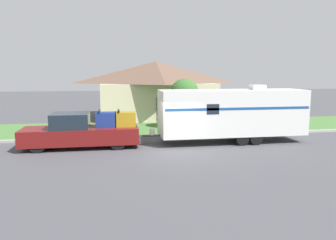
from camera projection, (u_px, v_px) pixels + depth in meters
The scene contains 8 objects.
ground_plane at pixel (175, 151), 17.08m from camera, with size 120.00×120.00×0.00m, color #47474C.
curb_strip at pixel (163, 136), 20.73m from camera, with size 80.00×0.30×0.14m.
lawn_strip at pixel (156, 128), 24.29m from camera, with size 80.00×7.00×0.03m.
house_across_street at pixel (156, 88), 30.05m from camera, with size 10.64×7.99×5.07m.
pickup_truck at pixel (82, 131), 17.78m from camera, with size 6.29×2.07×2.02m.
travel_trailer at pixel (232, 112), 19.10m from camera, with size 9.53×2.32×3.35m.
mailbox at pixel (214, 118), 21.89m from camera, with size 0.48×0.20×1.37m.
tree_in_yard at pixel (185, 93), 23.51m from camera, with size 2.08×2.08×3.65m.
Camera 1 is at (-3.19, -16.37, 4.04)m, focal length 35.00 mm.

